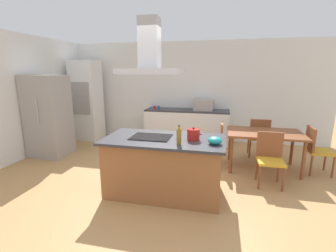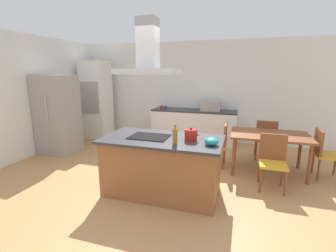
% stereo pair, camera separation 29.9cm
% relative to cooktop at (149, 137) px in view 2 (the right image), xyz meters
% --- Properties ---
extents(ground, '(16.00, 16.00, 0.00)m').
position_rel_cooktop_xyz_m(ground, '(0.21, 1.50, -0.91)').
color(ground, tan).
extents(wall_back, '(7.20, 0.10, 2.70)m').
position_rel_cooktop_xyz_m(wall_back, '(0.21, 3.25, 0.44)').
color(wall_back, white).
rests_on(wall_back, ground).
extents(wall_left, '(0.10, 8.80, 2.70)m').
position_rel_cooktop_xyz_m(wall_left, '(-3.24, 1.00, 0.44)').
color(wall_left, white).
rests_on(wall_left, ground).
extents(kitchen_island, '(1.83, 0.97, 0.90)m').
position_rel_cooktop_xyz_m(kitchen_island, '(0.21, 0.00, -0.45)').
color(kitchen_island, '#995B33').
rests_on(kitchen_island, ground).
extents(cooktop, '(0.60, 0.44, 0.01)m').
position_rel_cooktop_xyz_m(cooktop, '(0.00, 0.00, 0.00)').
color(cooktop, black).
rests_on(cooktop, kitchen_island).
extents(tea_kettle, '(0.24, 0.18, 0.19)m').
position_rel_cooktop_xyz_m(tea_kettle, '(0.65, -0.00, 0.08)').
color(tea_kettle, '#B21E19').
rests_on(tea_kettle, kitchen_island).
extents(olive_oil_bottle, '(0.07, 0.07, 0.27)m').
position_rel_cooktop_xyz_m(olive_oil_bottle, '(0.48, -0.26, 0.11)').
color(olive_oil_bottle, olive).
rests_on(olive_oil_bottle, kitchen_island).
extents(mixing_bowl, '(0.20, 0.20, 0.11)m').
position_rel_cooktop_xyz_m(mixing_bowl, '(0.97, -0.14, 0.05)').
color(mixing_bowl, teal).
rests_on(mixing_bowl, kitchen_island).
extents(back_counter, '(2.23, 0.62, 0.90)m').
position_rel_cooktop_xyz_m(back_counter, '(0.13, 2.88, -0.46)').
color(back_counter, white).
rests_on(back_counter, ground).
extents(countertop_microwave, '(0.50, 0.38, 0.28)m').
position_rel_cooktop_xyz_m(countertop_microwave, '(0.57, 2.88, 0.13)').
color(countertop_microwave, '#9E9993').
rests_on(countertop_microwave, back_counter).
extents(coffee_mug_red, '(0.08, 0.08, 0.09)m').
position_rel_cooktop_xyz_m(coffee_mug_red, '(-0.76, 2.81, 0.04)').
color(coffee_mug_red, red).
rests_on(coffee_mug_red, back_counter).
extents(coffee_mug_blue, '(0.08, 0.08, 0.09)m').
position_rel_cooktop_xyz_m(coffee_mug_blue, '(-0.64, 2.82, 0.04)').
color(coffee_mug_blue, '#2D56B2').
rests_on(coffee_mug_blue, back_counter).
extents(wall_oven_stack, '(0.70, 0.66, 2.20)m').
position_rel_cooktop_xyz_m(wall_oven_stack, '(-2.69, 2.65, 0.20)').
color(wall_oven_stack, white).
rests_on(wall_oven_stack, ground).
extents(refrigerator, '(0.80, 0.73, 1.82)m').
position_rel_cooktop_xyz_m(refrigerator, '(-2.77, 1.16, 0.00)').
color(refrigerator, '#9E9993').
rests_on(refrigerator, ground).
extents(dining_table, '(1.40, 0.90, 0.75)m').
position_rel_cooktop_xyz_m(dining_table, '(1.88, 1.38, -0.24)').
color(dining_table, brown).
rests_on(dining_table, ground).
extents(chair_facing_island, '(0.42, 0.42, 0.89)m').
position_rel_cooktop_xyz_m(chair_facing_island, '(1.88, 0.71, -0.40)').
color(chair_facing_island, gold).
rests_on(chair_facing_island, ground).
extents(chair_at_right_end, '(0.42, 0.42, 0.89)m').
position_rel_cooktop_xyz_m(chair_at_right_end, '(2.79, 1.38, -0.40)').
color(chair_at_right_end, gold).
rests_on(chair_at_right_end, ground).
extents(chair_facing_back_wall, '(0.42, 0.42, 0.89)m').
position_rel_cooktop_xyz_m(chair_facing_back_wall, '(1.88, 2.04, -0.40)').
color(chair_facing_back_wall, gold).
rests_on(chair_facing_back_wall, ground).
extents(chair_at_left_end, '(0.42, 0.42, 0.89)m').
position_rel_cooktop_xyz_m(chair_at_left_end, '(0.96, 1.38, -0.40)').
color(chair_at_left_end, gold).
rests_on(chair_at_left_end, ground).
extents(range_hood, '(0.90, 0.55, 0.78)m').
position_rel_cooktop_xyz_m(range_hood, '(-0.00, 0.00, 1.20)').
color(range_hood, '#ADADB2').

